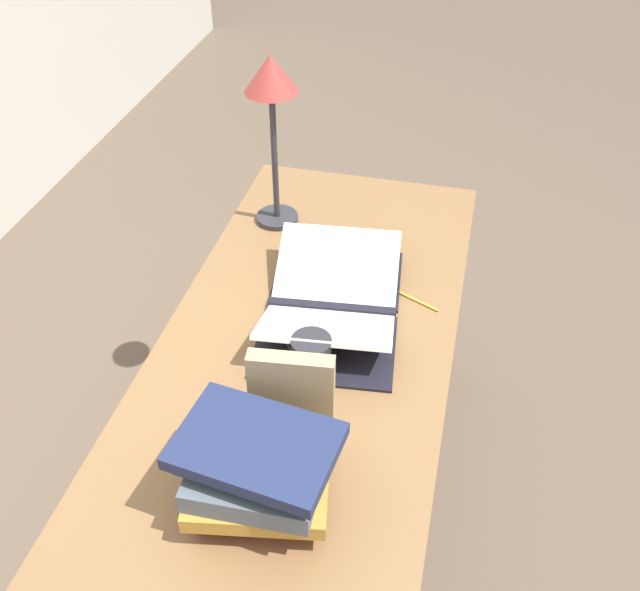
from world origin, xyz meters
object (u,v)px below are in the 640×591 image
open_book (332,302)px  reading_lamp (272,95)px  pencil (414,299)px  book_standing_upright (292,398)px  coffee_mug (311,356)px  book_stack_tall (258,470)px

open_book → reading_lamp: (0.37, 0.25, 0.37)m
reading_lamp → pencil: (-0.28, -0.45, -0.40)m
book_standing_upright → coffee_mug: (0.19, 0.01, -0.06)m
open_book → reading_lamp: reading_lamp is taller
book_stack_tall → book_standing_upright: (0.17, -0.02, 0.02)m
book_stack_tall → coffee_mug: 0.36m
book_stack_tall → reading_lamp: size_ratio=0.62×
book_standing_upright → pencil: size_ratio=1.70×
open_book → reading_lamp: size_ratio=1.11×
pencil → reading_lamp: bearing=58.5°
book_standing_upright → reading_lamp: (0.78, 0.26, 0.28)m
book_stack_tall → pencil: 0.71m
coffee_mug → reading_lamp: bearing=23.3°
open_book → pencil: (0.09, -0.20, -0.03)m
open_book → pencil: open_book is taller
open_book → book_stack_tall: size_ratio=1.80×
pencil → open_book: bearing=114.5°
coffee_mug → pencil: 0.38m
book_stack_tall → pencil: size_ratio=2.30×
coffee_mug → book_stack_tall: bearing=178.5°
book_standing_upright → pencil: (0.50, -0.19, -0.11)m
pencil → coffee_mug: bearing=147.6°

